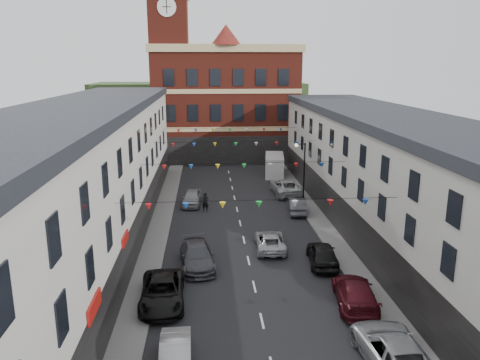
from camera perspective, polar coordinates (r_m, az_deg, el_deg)
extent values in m
plane|color=black|center=(33.43, 1.04, -9.79)|extent=(160.00, 160.00, 0.00)
cube|color=#605E5B|center=(35.36, -10.60, -8.55)|extent=(1.80, 64.00, 0.15)
cube|color=#605E5B|center=(36.45, 11.72, -7.91)|extent=(1.80, 64.00, 0.15)
cube|color=beige|center=(33.80, -19.43, -1.36)|extent=(8.00, 56.00, 10.00)
cube|color=black|center=(32.88, -20.19, 7.68)|extent=(8.40, 56.00, 0.70)
cube|color=black|center=(33.99, -12.32, -6.81)|extent=(0.12, 56.00, 3.20)
cube|color=#B4B2A9|center=(35.85, 20.06, -1.39)|extent=(8.00, 56.00, 9.00)
cube|color=black|center=(34.96, 20.72, 6.30)|extent=(8.40, 56.00, 0.70)
cube|color=black|center=(35.26, 13.62, -6.12)|extent=(0.12, 56.00, 3.20)
cube|color=maroon|center=(68.80, -1.84, 8.95)|extent=(20.00, 12.00, 15.00)
cube|color=tan|center=(68.57, -1.90, 15.62)|extent=(20.60, 12.60, 1.00)
cone|color=maroon|center=(63.66, -1.72, 17.29)|extent=(4.00, 4.00, 2.60)
cube|color=maroon|center=(65.66, -8.47, 12.50)|extent=(5.00, 5.00, 24.00)
cylinder|color=white|center=(63.50, -8.94, 20.13)|extent=(2.40, 0.12, 2.40)
cube|color=#2C4620|center=(92.87, -4.96, 8.64)|extent=(40.00, 14.00, 10.00)
cylinder|color=black|center=(46.70, 7.82, 0.86)|extent=(0.14, 0.14, 6.00)
cylinder|color=black|center=(46.05, 7.45, 4.37)|extent=(0.90, 0.10, 0.10)
sphere|color=beige|center=(45.98, 6.90, 4.24)|extent=(0.36, 0.36, 0.36)
imported|color=#A7AAAE|center=(22.68, -7.89, -20.51)|extent=(1.56, 4.10, 1.33)
imported|color=black|center=(27.96, -9.45, -13.30)|extent=(2.70, 5.46, 1.49)
imported|color=#3E4046|center=(32.40, -5.28, -9.18)|extent=(2.73, 5.49, 1.53)
imported|color=gray|center=(46.10, -5.84, -2.15)|extent=(2.14, 4.50, 1.48)
imported|color=#919498|center=(23.65, 18.23, -19.16)|extent=(2.82, 5.87, 1.61)
imported|color=#4D0F18|center=(28.22, 13.85, -13.22)|extent=(2.84, 5.51, 1.53)
imported|color=black|center=(33.00, 10.03, -8.87)|extent=(2.29, 4.74, 1.56)
imported|color=#494A50|center=(43.84, 6.96, -3.07)|extent=(1.95, 4.46, 1.43)
imported|color=#A3A5A7|center=(49.90, 5.56, -0.81)|extent=(3.08, 6.04, 1.63)
imported|color=#A7A9AE|center=(35.21, 3.69, -7.42)|extent=(2.33, 4.73, 1.29)
cube|color=silver|center=(58.34, 4.21, 1.83)|extent=(2.95, 5.97, 2.53)
imported|color=black|center=(43.90, -4.24, -2.72)|extent=(0.75, 0.59, 1.81)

